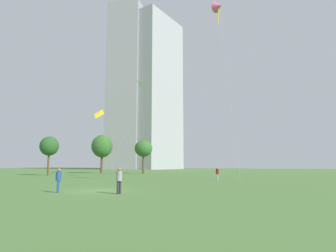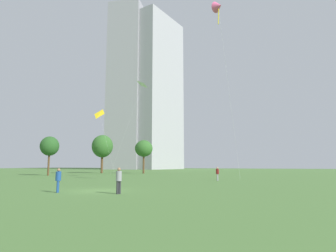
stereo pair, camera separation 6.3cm
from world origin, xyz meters
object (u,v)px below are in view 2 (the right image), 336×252
Objects in this scene: kite_flying_0 at (218,7)px; kite_flying_1 at (142,85)px; park_tree_0 at (50,146)px; distant_highrise_1 at (129,87)px; kite_flying_3 at (99,114)px; distant_highrise_0 at (154,93)px; person_standing_1 at (119,179)px; person_standing_2 at (217,173)px; park_tree_1 at (102,146)px; person_standing_0 at (58,178)px; park_tree_2 at (144,149)px.

kite_flying_1 is at bearing 141.27° from kite_flying_0.
distant_highrise_1 reaches higher than park_tree_0.
kite_flying_3 is 75.61m from distant_highrise_0.
park_tree_0 reaches higher than person_standing_1.
distant_highrise_1 is (-57.62, 95.10, 36.75)m from person_standing_1.
kite_flying_0 is 1.22× the size of kite_flying_1.
person_standing_2 is 20.40m from kite_flying_0.
distant_highrise_1 reaches higher than kite_flying_3.
park_tree_1 is 69.99m from distant_highrise_1.
person_standing_1 reaches higher than person_standing_0.
distant_highrise_0 is (-32.24, 69.67, 18.24)m from kite_flying_1.
kite_flying_0 is 36.93m from park_tree_2.
person_standing_2 is at bearing -36.60° from kite_flying_1.
kite_flying_3 is (-29.51, 16.01, -8.69)m from kite_flying_0.
distant_highrise_0 is (-27.85, 60.64, 30.09)m from park_tree_2.
kite_flying_0 is 0.29× the size of distant_highrise_1.
park_tree_1 is (-25.78, 39.81, 5.25)m from person_standing_0.
park_tree_1 is at bearing 91.64° from park_tree_0.
person_standing_1 is 38.78m from kite_flying_1.
distant_highrise_1 is at bearing 116.50° from kite_flying_3.
kite_flying_1 is at bearing -64.07° from park_tree_2.
person_standing_2 is at bearing -26.39° from kite_flying_3.
person_standing_0 is 20.20m from person_standing_2.
kite_flying_3 reaches higher than person_standing_2.
distant_highrise_1 is at bearing 127.68° from kite_flying_0.
park_tree_0 is 86.11m from distant_highrise_0.
park_tree_1 is (-3.80, 6.54, -6.34)m from kite_flying_3.
park_tree_2 is at bearing 43.86° from person_standing_2.
park_tree_1 is (-30.17, 38.97, 5.21)m from person_standing_1.
person_standing_2 is 0.09× the size of kite_flying_1.
kite_flying_0 is 0.31× the size of distant_highrise_0.
park_tree_0 is at bearing -80.59° from distant_highrise_1.
distant_highrise_0 is at bearing 114.67° from park_tree_2.
person_standing_0 is at bearing -69.27° from park_tree_2.
person_standing_1 reaches higher than person_standing_2.
park_tree_2 is at bearing 133.88° from kite_flying_0.
kite_flying_0 is (1.04, -1.89, 20.29)m from person_standing_2.
park_tree_0 is at bearing -66.97° from distant_highrise_0.
person_standing_2 is 32.37m from park_tree_0.
person_standing_1 is at bearing -63.69° from park_tree_2.
park_tree_2 is (-15.65, 41.34, 4.56)m from person_standing_0.
kite_flying_0 is at bearing 121.07° from person_standing_0.
person_standing_2 is at bearing -63.80° from distant_highrise_1.
distant_highrise_0 is (-18.18, 78.50, 30.37)m from park_tree_0.
park_tree_0 is (-14.06, -8.83, -12.13)m from kite_flying_1.
kite_flying_1 reaches higher than person_standing_2.
kite_flying_0 is (7.52, 17.25, 20.27)m from person_standing_0.
park_tree_0 reaches higher than person_standing_0.
kite_flying_1 is 2.56× the size of park_tree_0.
kite_flying_0 is 37.05m from park_tree_0.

